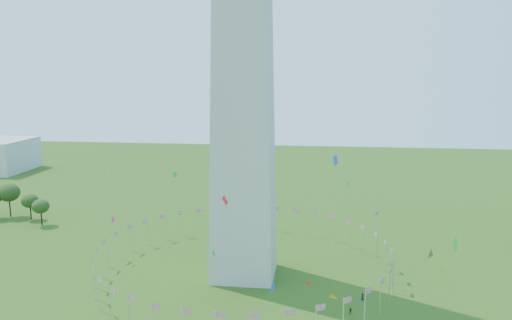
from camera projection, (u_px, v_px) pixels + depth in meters
The scene contains 2 objects.
flag_ring at pixel (244, 259), 138.61m from camera, with size 80.24×80.24×9.00m.
kites_aloft at pixel (308, 249), 105.39m from camera, with size 106.60×73.34×38.00m.
Camera 1 is at (19.45, -80.28, 55.83)m, focal length 35.00 mm.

